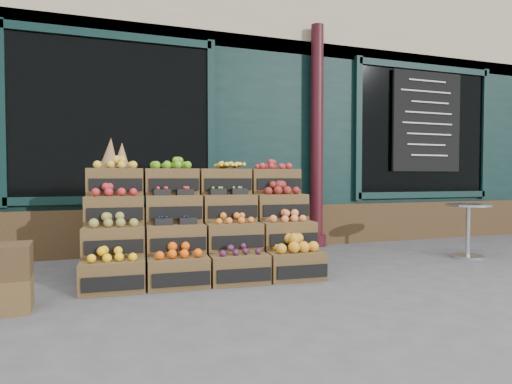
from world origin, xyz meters
name	(u,v)px	position (x,y,z in m)	size (l,w,h in m)	color
ground	(301,286)	(0.00, 0.00, 0.00)	(60.00, 60.00, 0.00)	#4B4B4E
shop_facade	(195,109)	(0.00, 5.11, 2.40)	(12.00, 6.24, 4.80)	black
crate_display	(201,232)	(-0.77, 0.81, 0.44)	(2.32, 1.23, 1.41)	brown
bistro_table	(468,224)	(2.58, 0.62, 0.42)	(0.53, 0.53, 0.67)	#ACADB3
shopkeeper	(128,185)	(-1.41, 2.98, 0.89)	(0.65, 0.43, 1.78)	#1D6827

